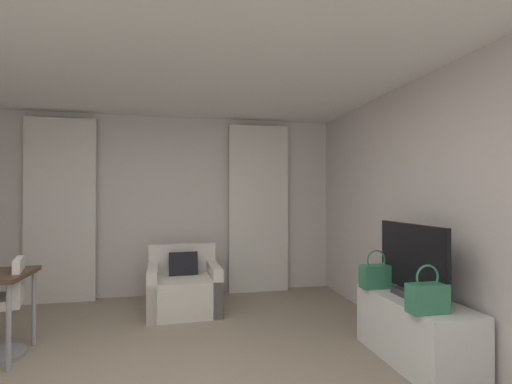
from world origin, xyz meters
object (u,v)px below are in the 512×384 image
at_px(armchair, 184,288).
at_px(handbag_secondary, 427,297).
at_px(tv_flatscreen, 412,263).
at_px(handbag_primary, 376,275).
at_px(desk_chair, 1,313).
at_px(tv_console, 415,330).

xyz_separation_m(armchair, handbag_secondary, (1.80, -2.22, 0.40)).
relative_size(tv_flatscreen, handbag_secondary, 2.46).
xyz_separation_m(armchair, handbag_primary, (1.81, -1.46, 0.40)).
bearing_deg(desk_chair, handbag_primary, -7.52).
xyz_separation_m(armchair, desk_chair, (-1.61, -1.01, 0.11)).
bearing_deg(armchair, tv_flatscreen, -42.89).
relative_size(tv_console, handbag_secondary, 3.10).
bearing_deg(desk_chair, armchair, 32.03).
xyz_separation_m(handbag_primary, handbag_secondary, (-0.01, -0.76, 0.00)).
bearing_deg(handbag_primary, armchair, 141.11).
distance_m(armchair, handbag_primary, 2.36).
bearing_deg(tv_flatscreen, handbag_secondary, -110.49).
relative_size(tv_flatscreen, handbag_primary, 2.46).
height_order(tv_flatscreen, handbag_secondary, tv_flatscreen).
distance_m(desk_chair, handbag_secondary, 3.63).
distance_m(tv_flatscreen, handbag_primary, 0.42).
distance_m(tv_console, tv_flatscreen, 0.58).
distance_m(armchair, desk_chair, 1.91).
bearing_deg(armchair, tv_console, -43.47).
bearing_deg(handbag_secondary, tv_flatscreen, 69.51).
bearing_deg(handbag_secondary, armchair, 129.10).
height_order(armchair, handbag_primary, handbag_primary).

